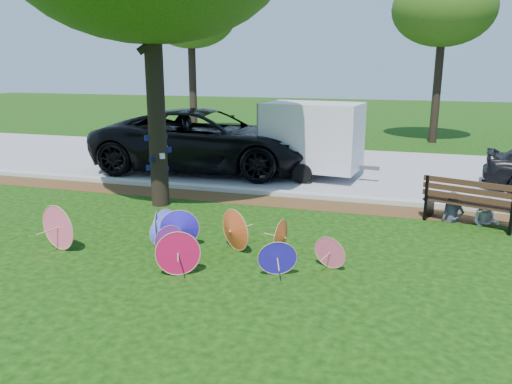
# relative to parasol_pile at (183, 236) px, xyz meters

# --- Properties ---
(ground) EXTENTS (90.00, 90.00, 0.00)m
(ground) POSITION_rel_parasol_pile_xyz_m (0.45, -0.43, -0.37)
(ground) COLOR black
(ground) RESTS_ON ground
(mulch_strip) EXTENTS (90.00, 1.00, 0.01)m
(mulch_strip) POSITION_rel_parasol_pile_xyz_m (0.45, 4.07, -0.37)
(mulch_strip) COLOR #472D16
(mulch_strip) RESTS_ON ground
(curb) EXTENTS (90.00, 0.30, 0.12)m
(curb) POSITION_rel_parasol_pile_xyz_m (0.45, 4.77, -0.31)
(curb) COLOR #B7B5AD
(curb) RESTS_ON ground
(street) EXTENTS (90.00, 8.00, 0.01)m
(street) POSITION_rel_parasol_pile_xyz_m (0.45, 8.92, -0.37)
(street) COLOR gray
(street) RESTS_ON ground
(parasol_pile) EXTENTS (5.91, 1.98, 0.91)m
(parasol_pile) POSITION_rel_parasol_pile_xyz_m (0.00, 0.00, 0.00)
(parasol_pile) COLOR #BD471B
(parasol_pile) RESTS_ON ground
(black_van) EXTENTS (7.61, 3.96, 2.05)m
(black_van) POSITION_rel_parasol_pile_xyz_m (-2.51, 7.26, 0.65)
(black_van) COLOR black
(black_van) RESTS_ON ground
(cargo_trailer) EXTENTS (3.10, 2.16, 2.64)m
(cargo_trailer) POSITION_rel_parasol_pile_xyz_m (1.07, 7.25, 0.95)
(cargo_trailer) COLOR silver
(cargo_trailer) RESTS_ON ground
(park_bench) EXTENTS (2.14, 1.38, 1.04)m
(park_bench) POSITION_rel_parasol_pile_xyz_m (5.35, 3.58, 0.15)
(park_bench) COLOR black
(park_bench) RESTS_ON ground
(person_left) EXTENTS (0.50, 0.34, 1.34)m
(person_left) POSITION_rel_parasol_pile_xyz_m (5.00, 3.63, 0.30)
(person_left) COLOR #3C3D52
(person_left) RESTS_ON ground
(person_right) EXTENTS (0.69, 0.60, 1.23)m
(person_right) POSITION_rel_parasol_pile_xyz_m (5.70, 3.63, 0.24)
(person_right) COLOR silver
(person_right) RESTS_ON ground
(bg_trees) EXTENTS (22.68, 6.87, 7.40)m
(bg_trees) POSITION_rel_parasol_pile_xyz_m (3.57, 14.82, 5.39)
(bg_trees) COLOR black
(bg_trees) RESTS_ON ground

